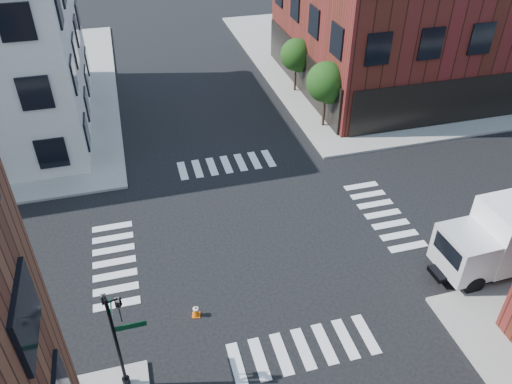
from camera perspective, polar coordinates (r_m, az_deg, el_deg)
The scene contains 7 objects.
ground at distance 25.24m, azimuth 0.06°, elevation -5.13°, with size 120.00×120.00×0.00m, color black.
sidewalk_ne at distance 50.02m, azimuth 17.76°, elevation 14.91°, with size 30.00×30.00×0.15m, color gray.
building_ne at distance 44.13m, azimuth 22.01°, elevation 19.57°, with size 25.00×16.00×12.00m, color #451A11.
tree_near at distance 33.81m, azimuth 8.15°, elevation 12.11°, with size 2.69×2.69×4.49m.
tree_far at distance 39.09m, azimuth 4.72°, elevation 15.19°, with size 2.43×2.43×4.07m.
signal_pole at distance 18.08m, azimuth -15.62°, elevation -15.17°, with size 1.29×1.24×4.60m.
traffic_cone at distance 21.59m, azimuth -6.90°, elevation -13.31°, with size 0.40×0.40×0.62m.
Camera 1 is at (-5.06, -18.41, 16.52)m, focal length 35.00 mm.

